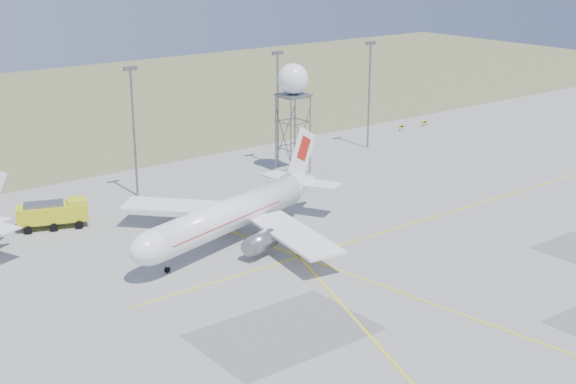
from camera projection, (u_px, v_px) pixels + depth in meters
ground at (524, 330)px, 83.40m from camera, size 400.00×400.00×0.00m
grass_strip at (27, 112)px, 188.66m from camera, size 400.00×120.00×0.03m
mast_b at (133, 121)px, 123.52m from camera, size 2.20×0.50×20.50m
mast_c at (278, 100)px, 139.94m from camera, size 2.20×0.50×20.50m
mast_d at (369, 86)px, 152.84m from camera, size 2.20×0.50×20.50m
taxi_sign_near at (402, 127)px, 169.86m from camera, size 1.60×0.17×1.20m
taxi_sign_far at (425, 122)px, 173.97m from camera, size 1.60×0.17×1.20m
airliner_main at (231, 215)px, 106.17m from camera, size 37.22×35.28×12.86m
radar_tower at (293, 112)px, 136.65m from camera, size 5.25×5.25×19.01m
fire_truck at (55, 215)px, 112.57m from camera, size 10.20×6.37×3.87m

